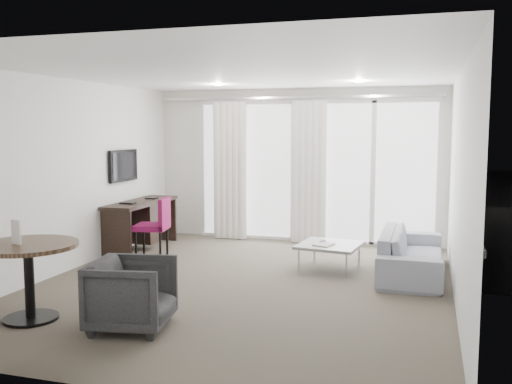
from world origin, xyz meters
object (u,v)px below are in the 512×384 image
(round_table, at_px, (29,282))
(coffee_table, at_px, (330,257))
(desk, at_px, (141,225))
(sofa, at_px, (412,253))
(desk_chair, at_px, (151,228))
(rattan_chair_b, at_px, (438,209))
(rattan_chair_a, at_px, (351,204))
(tub_armchair, at_px, (132,294))

(round_table, xyz_separation_m, coffee_table, (2.56, 2.94, -0.21))
(desk, bearing_deg, sofa, -5.43)
(desk_chair, xyz_separation_m, rattan_chair_b, (4.16, 3.82, -0.06))
(sofa, xyz_separation_m, rattan_chair_a, (-1.27, 3.43, 0.16))
(desk, height_order, rattan_chair_a, rattan_chair_a)
(desk, height_order, round_table, round_table)
(desk, distance_m, rattan_chair_a, 4.23)
(rattan_chair_b, bearing_deg, tub_armchair, -108.61)
(desk_chair, bearing_deg, sofa, -8.39)
(desk, relative_size, sofa, 0.82)
(tub_armchair, distance_m, rattan_chair_b, 7.28)
(round_table, xyz_separation_m, rattan_chair_b, (4.03, 6.73, -0.00))
(round_table, relative_size, coffee_table, 1.23)
(desk_chair, bearing_deg, coffee_table, -9.22)
(desk, xyz_separation_m, coffee_table, (3.13, -0.47, -0.21))
(desk_chair, height_order, tub_armchair, desk_chair)
(desk, distance_m, sofa, 4.24)
(rattan_chair_a, bearing_deg, desk, -151.97)
(tub_armchair, bearing_deg, round_table, 83.39)
(desk, height_order, sofa, desk)
(desk, height_order, rattan_chair_b, rattan_chair_b)
(desk_chair, height_order, round_table, desk_chair)
(desk_chair, bearing_deg, round_table, -97.24)
(desk, distance_m, rattan_chair_b, 5.68)
(rattan_chair_b, bearing_deg, round_table, -115.96)
(coffee_table, distance_m, sofa, 1.10)
(sofa, bearing_deg, desk_chair, 91.45)
(desk, xyz_separation_m, tub_armchair, (1.69, -3.34, -0.04))
(tub_armchair, xyz_separation_m, coffee_table, (1.44, 2.88, -0.16))
(desk, relative_size, tub_armchair, 2.19)
(round_table, height_order, rattan_chair_a, rattan_chair_a)
(coffee_table, bearing_deg, round_table, -131.03)
(round_table, distance_m, rattan_chair_b, 7.85)
(sofa, bearing_deg, round_table, 129.52)
(tub_armchair, height_order, rattan_chair_b, rattan_chair_b)
(desk_chair, height_order, rattan_chair_b, desk_chair)
(desk, height_order, tub_armchair, desk)
(desk_chair, bearing_deg, tub_armchair, -76.04)
(desk_chair, relative_size, sofa, 0.45)
(rattan_chair_a, bearing_deg, round_table, -128.01)
(desk, bearing_deg, round_table, -80.53)
(rattan_chair_a, bearing_deg, desk_chair, -143.21)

